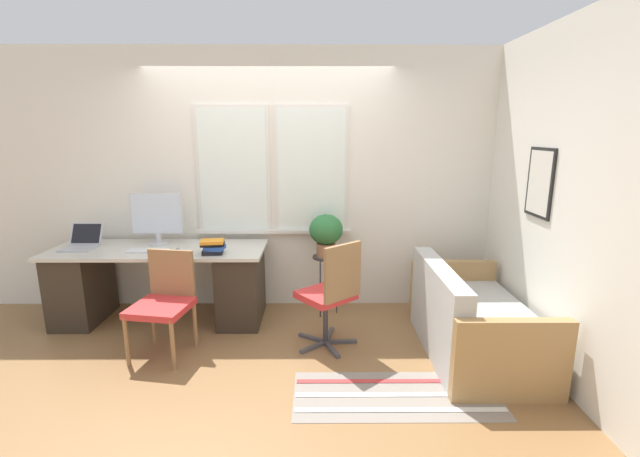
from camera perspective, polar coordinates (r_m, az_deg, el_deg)
name	(u,v)px	position (r m, az deg, el deg)	size (l,w,h in m)	color
ground_plane	(265,336)	(4.16, -7.29, -14.00)	(14.00, 14.00, 0.00)	olive
wall_back_with_window	(271,182)	(4.55, -6.56, 6.20)	(9.00, 0.12, 2.70)	white
wall_right_with_picture	(530,193)	(4.16, 26.23, 4.30)	(0.08, 9.00, 2.70)	white
desk	(161,282)	(4.58, -20.43, -6.69)	(2.08, 0.73, 0.75)	beige
laptop	(82,243)	(4.81, -29.18, -1.69)	(0.31, 0.33, 0.22)	#B7B7BC
monitor	(157,217)	(4.58, -20.92, 1.49)	(0.51, 0.18, 0.52)	silver
keyboard	(148,251)	(4.39, -21.91, -2.76)	(0.38, 0.14, 0.02)	silver
mouse	(177,249)	(4.32, -18.49, -2.65)	(0.03, 0.06, 0.03)	slate
book_stack	(213,246)	(4.11, -14.07, -2.34)	(0.23, 0.19, 0.13)	black
desk_chair_wooden	(164,300)	(3.91, -20.10, -8.97)	(0.52, 0.53, 0.87)	olive
office_chair_swivel	(331,292)	(3.73, 1.51, -8.52)	(0.59, 0.59, 0.97)	#47474C
couch_loveseat	(471,323)	(3.95, 19.51, -11.82)	(0.82, 1.44, 0.78)	beige
plant_stand	(326,263)	(4.40, 0.79, -4.58)	(0.27, 0.27, 0.62)	#333338
potted_plant	(326,232)	(4.32, 0.81, -0.47)	(0.34, 0.34, 0.43)	#9E6B4C
floor_rug_striped	(396,395)	(3.38, 10.16, -21.01)	(1.50, 0.61, 0.01)	gray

